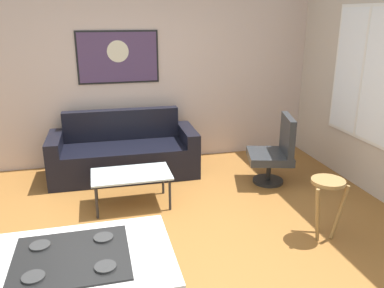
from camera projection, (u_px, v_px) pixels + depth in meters
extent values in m
cube|color=brown|center=(174.00, 244.00, 3.87)|extent=(6.40, 6.40, 0.04)
cube|color=#BFA89C|center=(139.00, 68.00, 5.66)|extent=(6.40, 0.05, 2.80)
cube|color=black|center=(125.00, 160.00, 5.44)|extent=(1.63, 0.84, 0.43)
cube|color=black|center=(122.00, 124.00, 5.60)|extent=(1.62, 0.19, 0.43)
cube|color=black|center=(56.00, 159.00, 5.22)|extent=(0.19, 0.81, 0.62)
cube|color=black|center=(188.00, 149.00, 5.60)|extent=(0.19, 0.81, 0.62)
cube|color=silver|center=(131.00, 174.00, 4.51)|extent=(0.90, 0.54, 0.02)
cylinder|color=#232326|center=(97.00, 202.00, 4.27)|extent=(0.03, 0.03, 0.38)
cylinder|color=#232326|center=(170.00, 195.00, 4.46)|extent=(0.03, 0.03, 0.38)
cylinder|color=#232326|center=(96.00, 186.00, 4.69)|extent=(0.03, 0.03, 0.38)
cylinder|color=#232326|center=(163.00, 179.00, 4.87)|extent=(0.03, 0.03, 0.38)
cylinder|color=black|center=(268.00, 181.00, 5.25)|extent=(0.40, 0.40, 0.04)
cylinder|color=black|center=(269.00, 168.00, 5.19)|extent=(0.06, 0.06, 0.34)
cube|color=#292C30|center=(270.00, 156.00, 5.14)|extent=(0.68, 0.70, 0.10)
cube|color=#292C30|center=(288.00, 135.00, 5.04)|extent=(0.23, 0.57, 0.49)
cylinder|color=olive|center=(328.00, 181.00, 3.77)|extent=(0.32, 0.32, 0.03)
cylinder|color=olive|center=(317.00, 204.00, 3.99)|extent=(0.04, 0.13, 0.59)
cylinder|color=olive|center=(318.00, 215.00, 3.78)|extent=(0.13, 0.10, 0.59)
cylinder|color=olive|center=(340.00, 213.00, 3.83)|extent=(0.13, 0.10, 0.59)
cube|color=black|center=(71.00, 258.00, 2.06)|extent=(0.60, 0.52, 0.01)
cylinder|color=#2D2D2D|center=(33.00, 277.00, 1.89)|extent=(0.11, 0.11, 0.01)
cylinder|color=#2D2D2D|center=(105.00, 267.00, 1.97)|extent=(0.11, 0.11, 0.01)
cylinder|color=#2D2D2D|center=(40.00, 246.00, 2.15)|extent=(0.11, 0.11, 0.01)
cylinder|color=#2D2D2D|center=(103.00, 237.00, 2.23)|extent=(0.11, 0.11, 0.01)
cube|color=black|center=(118.00, 57.00, 5.51)|extent=(1.14, 0.01, 0.73)
cube|color=#483353|center=(118.00, 57.00, 5.50)|extent=(1.09, 0.02, 0.68)
cylinder|color=beige|center=(118.00, 51.00, 5.47)|extent=(0.30, 0.01, 0.30)
cube|color=silver|center=(363.00, 74.00, 4.84)|extent=(0.02, 1.19, 1.64)
cube|color=white|center=(363.00, 74.00, 4.84)|extent=(0.01, 1.11, 1.56)
cube|color=silver|center=(362.00, 74.00, 4.83)|extent=(0.01, 0.04, 1.56)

